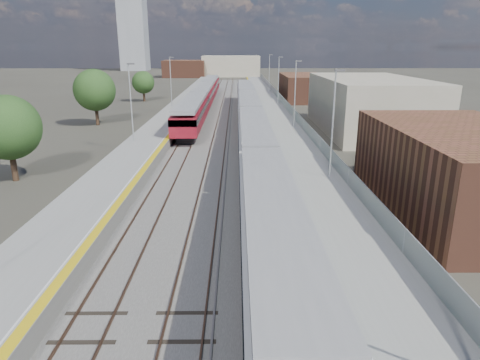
{
  "coord_description": "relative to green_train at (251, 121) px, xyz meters",
  "views": [
    {
      "loc": [
        -0.06,
        -7.37,
        9.9
      ],
      "look_at": [
        0.13,
        17.36,
        2.2
      ],
      "focal_mm": 32.0,
      "sensor_mm": 36.0,
      "label": 1
    }
  ],
  "objects": [
    {
      "name": "ground",
      "position": [
        -1.5,
        10.91,
        -2.21
      ],
      "size": [
        320.0,
        320.0,
        0.0
      ],
      "primitive_type": "plane",
      "color": "#47443A",
      "rests_on": "ground"
    },
    {
      "name": "ballast_bed",
      "position": [
        -3.75,
        13.41,
        -2.18
      ],
      "size": [
        10.5,
        155.0,
        0.06
      ],
      "primitive_type": "cube",
      "color": "#565451",
      "rests_on": "ground"
    },
    {
      "name": "tracks",
      "position": [
        -3.15,
        15.09,
        -2.1
      ],
      "size": [
        8.96,
        160.0,
        0.17
      ],
      "color": "#4C3323",
      "rests_on": "ground"
    },
    {
      "name": "platform_right",
      "position": [
        3.78,
        13.4,
        -1.67
      ],
      "size": [
        4.7,
        155.0,
        8.52
      ],
      "color": "slate",
      "rests_on": "ground"
    },
    {
      "name": "platform_left",
      "position": [
        -10.55,
        13.4,
        -1.69
      ],
      "size": [
        4.3,
        155.0,
        8.52
      ],
      "color": "slate",
      "rests_on": "ground"
    },
    {
      "name": "buildings",
      "position": [
        -19.62,
        99.51,
        8.49
      ],
      "size": [
        72.0,
        185.5,
        40.0
      ],
      "color": "brown",
      "rests_on": "ground"
    },
    {
      "name": "green_train",
      "position": [
        0.0,
        0.0,
        0.0
      ],
      "size": [
        2.85,
        79.34,
        3.14
      ],
      "color": "black",
      "rests_on": "ground"
    },
    {
      "name": "red_train",
      "position": [
        -7.0,
        25.49,
        -0.05
      ],
      "size": [
        2.9,
        58.8,
        3.66
      ],
      "color": "black",
      "rests_on": "ground"
    },
    {
      "name": "tree_a",
      "position": [
        -18.71,
        -14.68,
        1.94
      ],
      "size": [
        4.86,
        4.86,
        6.59
      ],
      "color": "#382619",
      "rests_on": "ground"
    },
    {
      "name": "tree_b",
      "position": [
        -20.03,
        10.1,
        2.36
      ],
      "size": [
        5.36,
        5.36,
        7.26
      ],
      "color": "#382619",
      "rests_on": "ground"
    },
    {
      "name": "tree_c",
      "position": [
        -19.17,
        35.99,
        1.35
      ],
      "size": [
        4.18,
        4.18,
        5.66
      ],
      "color": "#382619",
      "rests_on": "ground"
    },
    {
      "name": "tree_d",
      "position": [
        19.08,
        31.61,
        1.27
      ],
      "size": [
        4.09,
        4.09,
        5.54
      ],
      "color": "#382619",
      "rests_on": "ground"
    }
  ]
}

